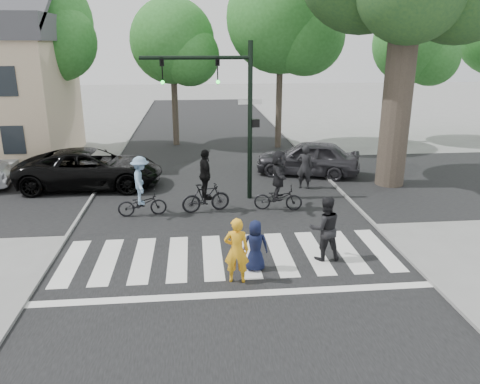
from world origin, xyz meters
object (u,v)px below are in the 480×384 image
object	(u,v)px
car_suv	(91,169)
cyclist_right	(278,184)
cyclist_left	(141,190)
cyclist_mid	(206,187)
pedestrian_child	(255,246)
traffic_signal	(228,99)
car_grey	(308,158)
pedestrian_adult	(325,228)
pedestrian_woman	(237,250)

from	to	relation	value
car_suv	cyclist_right	bearing A→B (deg)	-114.55
cyclist_left	cyclist_mid	size ratio (longest dim) A/B	0.93
pedestrian_child	car_suv	size ratio (longest dim) A/B	0.24
traffic_signal	car_grey	size ratio (longest dim) A/B	1.26
cyclist_mid	pedestrian_adult	bearing A→B (deg)	-53.03
pedestrian_child	car_grey	bearing A→B (deg)	-110.01
pedestrian_child	cyclist_left	distance (m)	5.73
cyclist_left	car_suv	xyz separation A→B (m)	(-2.49, 3.69, -0.11)
pedestrian_child	car_suv	bearing A→B (deg)	-52.65
pedestrian_woman	pedestrian_child	size ratio (longest dim) A/B	1.24
pedestrian_adult	car_suv	world-z (taller)	pedestrian_adult
pedestrian_adult	car_grey	bearing A→B (deg)	-103.64
pedestrian_woman	pedestrian_adult	size ratio (longest dim) A/B	0.94
traffic_signal	cyclist_right	size ratio (longest dim) A/B	2.67
cyclist_mid	car_suv	xyz separation A→B (m)	(-4.76, 3.50, -0.13)
cyclist_right	car_suv	bearing A→B (deg)	154.21
car_grey	cyclist_left	bearing A→B (deg)	-37.36
pedestrian_woman	cyclist_mid	xyz separation A→B (m)	(-0.63, 5.37, 0.07)
car_suv	car_grey	bearing A→B (deg)	-82.50
cyclist_left	cyclist_mid	xyz separation A→B (m)	(2.27, 0.20, 0.01)
cyclist_right	car_suv	distance (m)	8.24
cyclist_right	car_grey	size ratio (longest dim) A/B	0.47
traffic_signal	pedestrian_adult	xyz separation A→B (m)	(2.30, -5.65, -2.96)
car_suv	pedestrian_adult	bearing A→B (deg)	-133.01
pedestrian_woman	cyclist_mid	bearing A→B (deg)	-76.35
pedestrian_adult	cyclist_right	xyz separation A→B (m)	(-0.57, 4.20, 0.06)
pedestrian_adult	cyclist_right	size ratio (longest dim) A/B	0.84
pedestrian_child	cyclist_left	xyz separation A→B (m)	(-3.46, 4.56, 0.23)
traffic_signal	pedestrian_adult	size ratio (longest dim) A/B	3.19
cyclist_right	car_grey	distance (m)	5.15
cyclist_left	pedestrian_adult	bearing A→B (deg)	-36.62
pedestrian_adult	cyclist_left	distance (m)	6.85
pedestrian_child	car_grey	xyz separation A→B (m)	(3.68, 9.31, 0.10)
cyclist_mid	car_suv	distance (m)	5.91
cyclist_mid	cyclist_right	size ratio (longest dim) A/B	1.03
pedestrian_woman	traffic_signal	bearing A→B (deg)	-85.52
pedestrian_child	cyclist_right	size ratio (longest dim) A/B	0.63
pedestrian_woman	cyclist_mid	size ratio (longest dim) A/B	0.76
car_suv	car_grey	world-z (taller)	car_suv
pedestrian_child	pedestrian_adult	world-z (taller)	pedestrian_adult
pedestrian_child	cyclist_left	world-z (taller)	cyclist_left
car_suv	pedestrian_child	bearing A→B (deg)	-142.97
traffic_signal	cyclist_right	xyz separation A→B (m)	(1.73, -1.45, -2.90)
traffic_signal	pedestrian_adult	bearing A→B (deg)	-67.80
pedestrian_child	cyclist_mid	xyz separation A→B (m)	(-1.19, 4.76, 0.24)
traffic_signal	car_suv	world-z (taller)	traffic_signal
cyclist_right	car_suv	size ratio (longest dim) A/B	0.38
traffic_signal	pedestrian_child	bearing A→B (deg)	-87.50
cyclist_mid	car_suv	bearing A→B (deg)	143.72
traffic_signal	pedestrian_child	size ratio (longest dim) A/B	4.22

